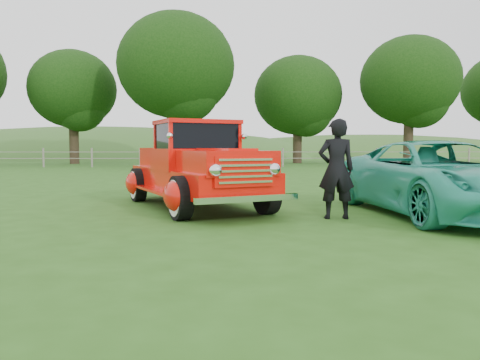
{
  "coord_description": "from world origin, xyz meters",
  "views": [
    {
      "loc": [
        -0.63,
        -7.54,
        1.24
      ],
      "look_at": [
        -0.36,
        1.2,
        0.62
      ],
      "focal_mm": 35.0,
      "sensor_mm": 36.0,
      "label": 1
    }
  ],
  "objects_px": {
    "teal_sedan": "(439,178)",
    "tree_mid_east": "(410,80)",
    "red_pickup": "(196,169)",
    "man": "(336,169)",
    "tree_near_east": "(298,96)",
    "tree_mid_west": "(73,89)",
    "tree_near_west": "(176,66)"
  },
  "relations": [
    {
      "from": "tree_mid_east",
      "to": "red_pickup",
      "type": "xyz_separation_m",
      "value": [
        -14.24,
        -24.93,
        -5.38
      ]
    },
    {
      "from": "tree_near_west",
      "to": "tree_mid_east",
      "type": "bearing_deg",
      "value": 6.71
    },
    {
      "from": "red_pickup",
      "to": "man",
      "type": "distance_m",
      "value": 3.0
    },
    {
      "from": "tree_mid_west",
      "to": "teal_sedan",
      "type": "bearing_deg",
      "value": -60.75
    },
    {
      "from": "tree_near_east",
      "to": "tree_near_west",
      "type": "bearing_deg",
      "value": -156.04
    },
    {
      "from": "tree_near_east",
      "to": "tree_mid_east",
      "type": "relative_size",
      "value": 0.88
    },
    {
      "from": "tree_near_east",
      "to": "red_pickup",
      "type": "xyz_separation_m",
      "value": [
        -6.24,
        -26.93,
        -4.45
      ]
    },
    {
      "from": "red_pickup",
      "to": "man",
      "type": "height_order",
      "value": "red_pickup"
    },
    {
      "from": "tree_near_east",
      "to": "man",
      "type": "relative_size",
      "value": 4.83
    },
    {
      "from": "tree_mid_west",
      "to": "man",
      "type": "height_order",
      "value": "tree_mid_west"
    },
    {
      "from": "tree_near_east",
      "to": "teal_sedan",
      "type": "bearing_deg",
      "value": -93.58
    },
    {
      "from": "red_pickup",
      "to": "man",
      "type": "bearing_deg",
      "value": -56.32
    },
    {
      "from": "red_pickup",
      "to": "teal_sedan",
      "type": "relative_size",
      "value": 1.07
    },
    {
      "from": "tree_near_east",
      "to": "teal_sedan",
      "type": "xyz_separation_m",
      "value": [
        -1.76,
        -28.21,
        -4.56
      ]
    },
    {
      "from": "tree_near_west",
      "to": "tree_mid_east",
      "type": "relative_size",
      "value": 1.1
    },
    {
      "from": "man",
      "to": "tree_mid_east",
      "type": "bearing_deg",
      "value": -114.13
    },
    {
      "from": "teal_sedan",
      "to": "tree_mid_east",
      "type": "bearing_deg",
      "value": 64.27
    },
    {
      "from": "tree_mid_west",
      "to": "red_pickup",
      "type": "xyz_separation_m",
      "value": [
        10.76,
        -25.93,
        -4.75
      ]
    },
    {
      "from": "tree_near_east",
      "to": "teal_sedan",
      "type": "distance_m",
      "value": 28.63
    },
    {
      "from": "teal_sedan",
      "to": "man",
      "type": "distance_m",
      "value": 2.0
    },
    {
      "from": "tree_near_west",
      "to": "man",
      "type": "bearing_deg",
      "value": -77.87
    },
    {
      "from": "teal_sedan",
      "to": "red_pickup",
      "type": "bearing_deg",
      "value": 158.68
    },
    {
      "from": "tree_near_east",
      "to": "man",
      "type": "xyz_separation_m",
      "value": [
        -3.72,
        -28.55,
        -4.39
      ]
    },
    {
      "from": "tree_mid_east",
      "to": "man",
      "type": "height_order",
      "value": "tree_mid_east"
    },
    {
      "from": "tree_mid_east",
      "to": "red_pickup",
      "type": "height_order",
      "value": "tree_mid_east"
    },
    {
      "from": "tree_mid_west",
      "to": "tree_near_west",
      "type": "distance_m",
      "value": 8.63
    },
    {
      "from": "tree_mid_east",
      "to": "man",
      "type": "distance_m",
      "value": 29.5
    },
    {
      "from": "tree_near_west",
      "to": "tree_mid_west",
      "type": "bearing_deg",
      "value": 159.44
    },
    {
      "from": "red_pickup",
      "to": "man",
      "type": "relative_size",
      "value": 3.05
    },
    {
      "from": "tree_near_east",
      "to": "red_pickup",
      "type": "bearing_deg",
      "value": -103.05
    },
    {
      "from": "teal_sedan",
      "to": "man",
      "type": "relative_size",
      "value": 2.85
    },
    {
      "from": "tree_mid_west",
      "to": "tree_near_west",
      "type": "xyz_separation_m",
      "value": [
        8.0,
        -3.0,
        1.25
      ]
    }
  ]
}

